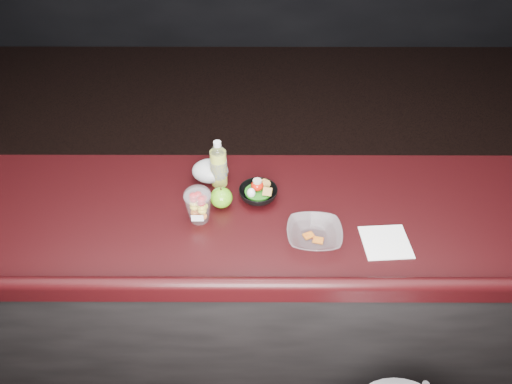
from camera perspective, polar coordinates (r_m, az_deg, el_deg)
room_shell at (r=1.14m, az=0.12°, el=17.82°), size 8.00×8.00×8.00m
counter at (r=2.22m, az=0.08°, el=-12.01°), size 4.06×0.71×1.02m
lemonade_bottle at (r=1.92m, az=-4.29°, el=2.91°), size 0.07×0.07×0.20m
fruit_cup at (r=1.78m, az=-6.63°, el=-1.38°), size 0.10×0.10×0.14m
green_apple at (r=1.85m, az=-3.99°, el=-0.64°), size 0.08×0.08×0.09m
plastic_bag at (r=1.97m, az=-5.13°, el=2.57°), size 0.14×0.12×0.10m
snack_bowl at (r=1.88m, az=0.22°, el=-0.10°), size 0.16×0.16×0.08m
takeout_bowl at (r=1.73m, az=6.67°, el=-4.88°), size 0.20×0.20×0.05m
paper_napkin at (r=1.78m, az=14.60°, el=-5.57°), size 0.17×0.17×0.00m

